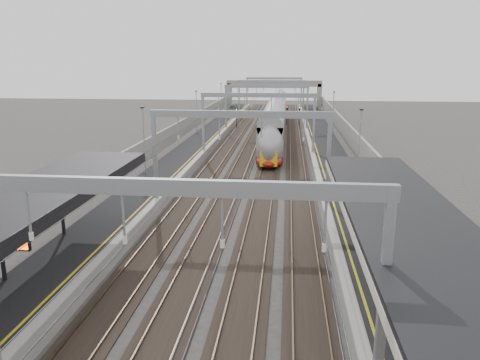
# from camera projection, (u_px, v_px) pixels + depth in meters

# --- Properties ---
(platform_left) EXTENTS (4.00, 120.00, 1.00)m
(platform_left) POSITION_uv_depth(u_px,v_px,m) (194.00, 149.00, 57.61)
(platform_left) COLOR black
(platform_left) RESTS_ON ground
(platform_right) EXTENTS (4.00, 120.00, 1.00)m
(platform_right) POSITION_uv_depth(u_px,v_px,m) (326.00, 152.00, 56.04)
(platform_right) COLOR black
(platform_right) RESTS_ON ground
(tracks) EXTENTS (11.40, 140.00, 0.20)m
(tracks) POSITION_uv_depth(u_px,v_px,m) (259.00, 154.00, 56.93)
(tracks) COLOR black
(tracks) RESTS_ON ground
(overhead_line) EXTENTS (13.00, 140.00, 6.60)m
(overhead_line) POSITION_uv_depth(u_px,v_px,m) (263.00, 100.00, 61.83)
(overhead_line) COLOR gray
(overhead_line) RESTS_ON platform_left
(canopy_right) EXTENTS (4.40, 30.00, 4.24)m
(canopy_right) POSITION_uv_depth(u_px,v_px,m) (437.00, 257.00, 14.38)
(canopy_right) COLOR black
(canopy_right) RESTS_ON platform_right
(overbridge) EXTENTS (22.00, 2.20, 6.90)m
(overbridge) POSITION_uv_depth(u_px,v_px,m) (274.00, 87.00, 108.71)
(overbridge) COLOR gray
(overbridge) RESTS_ON ground
(wall_left) EXTENTS (0.30, 120.00, 3.20)m
(wall_left) POSITION_uv_depth(u_px,v_px,m) (169.00, 140.00, 57.66)
(wall_left) COLOR gray
(wall_left) RESTS_ON ground
(wall_right) EXTENTS (0.30, 120.00, 3.20)m
(wall_right) POSITION_uv_depth(u_px,v_px,m) (353.00, 143.00, 55.46)
(wall_right) COLOR gray
(wall_right) RESTS_ON ground
(train) EXTENTS (2.85, 51.94, 4.50)m
(train) POSITION_uv_depth(u_px,v_px,m) (275.00, 122.00, 70.71)
(train) COLOR #A01C0E
(train) RESTS_ON ground
(signal_green) EXTENTS (0.32, 0.32, 3.48)m
(signal_green) POSITION_uv_depth(u_px,v_px,m) (237.00, 115.00, 78.43)
(signal_green) COLOR black
(signal_green) RESTS_ON ground
(signal_red_near) EXTENTS (0.32, 0.32, 3.48)m
(signal_red_near) POSITION_uv_depth(u_px,v_px,m) (287.00, 112.00, 83.19)
(signal_red_near) COLOR black
(signal_red_near) RESTS_ON ground
(signal_red_far) EXTENTS (0.32, 0.32, 3.48)m
(signal_red_far) POSITION_uv_depth(u_px,v_px,m) (300.00, 112.00, 82.28)
(signal_red_far) COLOR black
(signal_red_far) RESTS_ON ground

